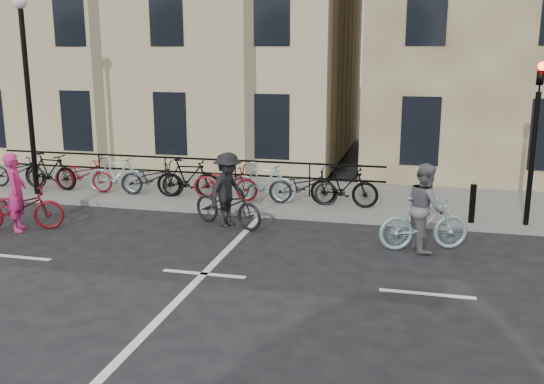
% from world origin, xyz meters
% --- Properties ---
extents(ground, '(120.00, 120.00, 0.00)m').
position_xyz_m(ground, '(0.00, 0.00, 0.00)').
color(ground, black).
rests_on(ground, ground).
extents(sidewalk, '(46.00, 4.00, 0.15)m').
position_xyz_m(sidewalk, '(-4.00, 6.00, 0.07)').
color(sidewalk, slate).
rests_on(sidewalk, ground).
extents(building_west, '(20.00, 10.00, 10.00)m').
position_xyz_m(building_west, '(-9.00, 13.00, 5.15)').
color(building_west, '#C7B086').
rests_on(building_west, sidewalk).
extents(traffic_light, '(0.18, 0.30, 3.90)m').
position_xyz_m(traffic_light, '(6.20, 4.34, 2.45)').
color(traffic_light, black).
rests_on(traffic_light, sidewalk).
extents(lamp_post, '(0.36, 0.36, 5.28)m').
position_xyz_m(lamp_post, '(-6.50, 4.40, 3.49)').
color(lamp_post, black).
rests_on(lamp_post, sidewalk).
extents(bollard_east, '(0.14, 0.14, 0.90)m').
position_xyz_m(bollard_east, '(5.00, 4.25, 0.60)').
color(bollard_east, black).
rests_on(bollard_east, sidewalk).
extents(parked_bikes, '(11.45, 1.23, 1.05)m').
position_xyz_m(parked_bikes, '(-2.82, 5.04, 0.65)').
color(parked_bikes, black).
rests_on(parked_bikes, sidewalk).
extents(cyclist_pink, '(2.12, 1.47, 1.79)m').
position_xyz_m(cyclist_pink, '(-5.08, 1.66, 0.62)').
color(cyclist_pink, maroon).
rests_on(cyclist_pink, ground).
extents(cyclist_grey, '(1.95, 1.11, 1.81)m').
position_xyz_m(cyclist_grey, '(3.92, 2.42, 0.73)').
color(cyclist_grey, '#8CB2B8').
rests_on(cyclist_grey, ground).
extents(cyclist_dark, '(2.08, 1.39, 1.75)m').
position_xyz_m(cyclist_dark, '(-0.53, 3.11, 0.69)').
color(cyclist_dark, black).
rests_on(cyclist_dark, ground).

